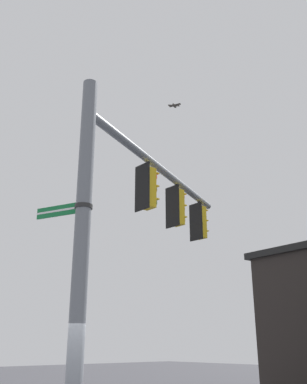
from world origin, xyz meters
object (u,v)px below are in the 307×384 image
(bird_flying, at_px, (174,106))
(traffic_light_mid_inner, at_px, (177,207))
(traffic_light_mid_outer, at_px, (200,222))
(street_name_sign, at_px, (72,209))
(traffic_light_nearest_pole, at_px, (148,188))

(bird_flying, bearing_deg, traffic_light_mid_inner, 133.07)
(traffic_light_mid_outer, xyz_separation_m, bird_flying, (1.15, -2.20, 2.96))
(traffic_light_mid_inner, xyz_separation_m, traffic_light_mid_outer, (-0.68, 1.70, 0.00))
(traffic_light_mid_inner, distance_m, street_name_sign, 4.68)
(bird_flying, bearing_deg, street_name_sign, -75.92)
(traffic_light_mid_inner, distance_m, traffic_light_mid_outer, 1.84)
(traffic_light_nearest_pole, distance_m, traffic_light_mid_outer, 3.67)
(street_name_sign, bearing_deg, bird_flying, 104.08)
(traffic_light_mid_inner, height_order, street_name_sign, traffic_light_mid_inner)
(bird_flying, bearing_deg, traffic_light_mid_outer, 117.51)
(traffic_light_mid_inner, bearing_deg, traffic_light_mid_outer, 111.81)
(street_name_sign, height_order, bird_flying, bird_flying)
(traffic_light_mid_outer, bearing_deg, street_name_sign, -70.71)
(traffic_light_mid_inner, relative_size, traffic_light_mid_outer, 1.00)
(street_name_sign, bearing_deg, traffic_light_nearest_pole, 105.85)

